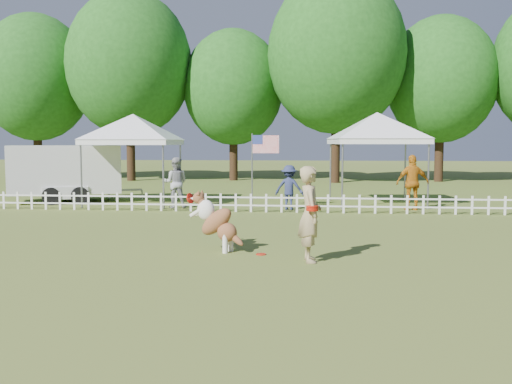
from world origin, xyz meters
TOP-DOWN VIEW (x-y plane):
  - ground at (0.00, 0.00)m, footprint 120.00×120.00m
  - picket_fence at (0.00, 7.00)m, footprint 22.00×0.08m
  - handler at (1.71, -0.59)m, footprint 0.55×0.73m
  - dog at (-0.22, 0.27)m, footprint 1.26×0.83m
  - frisbee_on_turf at (0.73, -0.02)m, footprint 0.26×0.26m
  - canopy_tent_left at (-4.82, 9.07)m, footprint 3.22×3.22m
  - canopy_tent_right at (4.05, 9.69)m, footprint 3.50×3.50m
  - cargo_trailer at (-7.65, 9.51)m, footprint 5.48×3.95m
  - flag_pole at (-0.30, 7.80)m, footprint 0.99×0.23m
  - spectator_a at (-2.97, 7.91)m, footprint 0.90×0.72m
  - spectator_b at (0.97, 7.82)m, footprint 1.04×0.69m
  - spectator_c at (5.09, 8.09)m, footprint 1.14×0.60m
  - tree_far_left at (-15.00, 22.00)m, footprint 6.60×6.60m
  - tree_left at (-9.00, 21.50)m, footprint 7.40×7.40m
  - tree_center_left at (-3.00, 22.50)m, footprint 6.00×6.00m
  - tree_center_right at (3.00, 21.00)m, footprint 7.60×7.60m
  - tree_right at (9.00, 22.50)m, footprint 6.20×6.20m

SIDE VIEW (x-z plane):
  - ground at x=0.00m, z-range 0.00..0.00m
  - frisbee_on_turf at x=0.73m, z-range 0.00..0.02m
  - picket_fence at x=0.00m, z-range 0.00..0.60m
  - dog at x=-0.22m, z-range 0.00..1.24m
  - spectator_b at x=0.97m, z-range 0.00..1.51m
  - spectator_a at x=-2.97m, z-range 0.00..1.76m
  - handler at x=1.71m, z-range 0.00..1.83m
  - spectator_c at x=5.09m, z-range 0.00..1.86m
  - cargo_trailer at x=-7.65m, z-range 0.00..2.21m
  - flag_pole at x=-0.30m, z-range 0.00..2.57m
  - canopy_tent_left at x=-4.82m, z-range 0.00..3.24m
  - canopy_tent_right at x=4.05m, z-range 0.00..3.28m
  - tree_center_left at x=-3.00m, z-range 0.00..9.80m
  - tree_right at x=9.00m, z-range 0.00..10.40m
  - tree_far_left at x=-15.00m, z-range 0.00..11.00m
  - tree_left at x=-9.00m, z-range 0.00..12.00m
  - tree_center_right at x=3.00m, z-range 0.00..12.60m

